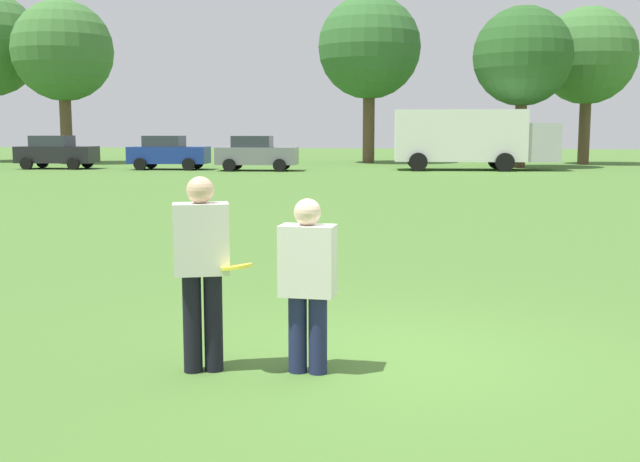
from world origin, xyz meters
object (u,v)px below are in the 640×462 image
object	(u,v)px
parked_car_near_left	(56,152)
parked_car_center	(256,153)
player_thrower	(202,263)
frisbee	(237,267)
box_truck	(471,137)
parked_car_mid_left	(168,152)
player_defender	(308,277)

from	to	relation	value
parked_car_near_left	parked_car_center	world-z (taller)	same
player_thrower	parked_car_near_left	world-z (taller)	parked_car_near_left
frisbee	parked_car_center	bearing A→B (deg)	103.44
parked_car_center	box_truck	world-z (taller)	box_truck
parked_car_near_left	parked_car_mid_left	distance (m)	6.37
parked_car_mid_left	parked_car_center	bearing A→B (deg)	-4.93
player_defender	parked_car_mid_left	size ratio (longest dim) A/B	0.36
parked_car_center	box_truck	xyz separation A→B (m)	(11.15, 2.31, 0.83)
player_defender	parked_car_center	world-z (taller)	parked_car_center
player_defender	parked_car_center	xyz separation A→B (m)	(-8.47, 32.81, 0.07)
player_thrower	player_defender	xyz separation A→B (m)	(0.92, 0.10, -0.12)
frisbee	parked_car_near_left	xyz separation A→B (m)	(-19.23, 33.18, -0.03)
player_thrower	parked_car_near_left	size ratio (longest dim) A/B	0.40
player_thrower	parked_car_mid_left	xyz separation A→B (m)	(-12.54, 33.34, -0.05)
player_defender	parked_car_mid_left	bearing A→B (deg)	112.04
parked_car_near_left	parked_car_mid_left	size ratio (longest dim) A/B	1.00
parked_car_center	player_thrower	bearing A→B (deg)	-77.08
frisbee	box_truck	bearing A→B (deg)	84.70
parked_car_near_left	parked_car_center	distance (m)	11.36
parked_car_near_left	parked_car_mid_left	bearing A→B (deg)	1.88
parked_car_center	player_defender	bearing A→B (deg)	-75.53
frisbee	parked_car_mid_left	xyz separation A→B (m)	(-12.87, 33.39, -0.03)
parked_car_mid_left	box_truck	world-z (taller)	box_truck
player_defender	parked_car_near_left	world-z (taller)	parked_car_near_left
box_truck	parked_car_near_left	bearing A→B (deg)	-174.70
parked_car_mid_left	parked_car_center	size ratio (longest dim) A/B	1.00
player_thrower	box_truck	xyz separation A→B (m)	(3.60, 35.22, 0.78)
player_thrower	box_truck	distance (m)	35.41
parked_car_near_left	parked_car_mid_left	world-z (taller)	same
frisbee	parked_car_near_left	size ratio (longest dim) A/B	0.06
player_defender	box_truck	distance (m)	35.23
box_truck	player_defender	bearing A→B (deg)	-94.36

